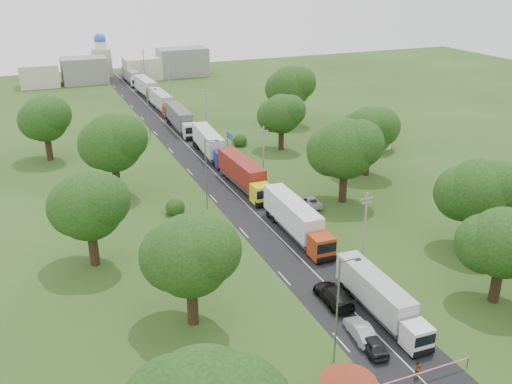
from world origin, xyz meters
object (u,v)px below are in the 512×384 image
boom_barrier (411,377)px  info_sign (230,140)px  car_lane_front (372,344)px  truck_0 (380,297)px  pedestrian_near (417,371)px  car_lane_mid (361,331)px  guard_booth (349,384)px

boom_barrier → info_sign: (6.56, 60.00, 2.11)m
boom_barrier → car_lane_front: bearing=93.8°
truck_0 → info_sign: bearing=86.3°
car_lane_front → boom_barrier: bearing=100.9°
boom_barrier → pedestrian_near: bearing=25.4°
car_lane_mid → guard_booth: bearing=58.3°
guard_booth → pedestrian_near: (6.90, 0.50, -1.36)m
truck_0 → car_lane_mid: (-3.53, -2.37, -1.25)m
boom_barrier → car_lane_mid: car_lane_mid is taller
guard_booth → info_sign: bearing=78.3°
car_lane_mid → car_lane_front: bearing=94.9°
car_lane_front → car_lane_mid: (0.07, 2.00, 0.02)m
car_lane_front → car_lane_mid: car_lane_mid is taller
boom_barrier → guard_booth: (-5.84, -0.00, 1.27)m
car_lane_mid → pedestrian_near: size_ratio=2.77×
boom_barrier → car_lane_front: 5.01m
info_sign → car_lane_front: 55.48m
guard_booth → car_lane_mid: size_ratio=0.99×
boom_barrier → car_lane_front: size_ratio=2.21×
guard_booth → info_sign: info_sign is taller
boom_barrier → guard_booth: size_ratio=2.10×
truck_0 → car_lane_front: size_ratio=3.23×
boom_barrier → pedestrian_near: size_ratio=5.75×
guard_booth → info_sign: 61.27m
boom_barrier → info_sign: size_ratio=2.25×
guard_booth → truck_0: size_ratio=0.33×
info_sign → truck_0: bearing=-93.7°
info_sign → car_lane_front: info_sign is taller
boom_barrier → pedestrian_near: (1.05, 0.50, -0.09)m
boom_barrier → info_sign: bearing=83.8°
info_sign → truck_0: 50.75m
guard_booth → pedestrian_near: 7.05m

